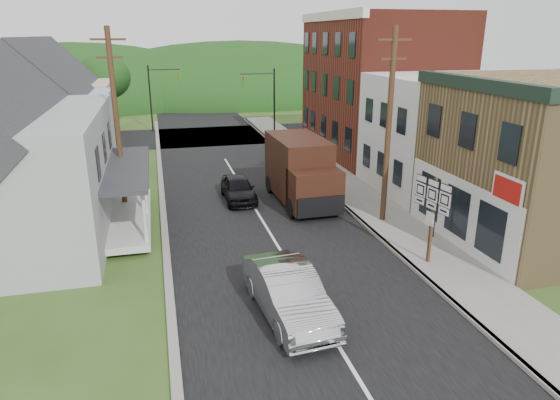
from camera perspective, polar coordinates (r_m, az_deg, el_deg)
ground at (r=19.77m, az=1.04°, el=-7.43°), size 120.00×120.00×0.00m
road at (r=28.88m, az=-4.09°, el=1.01°), size 9.00×90.00×0.02m
cross_road at (r=45.25m, az=-7.90°, el=7.26°), size 60.00×9.00×0.02m
sidewalk_right at (r=28.60m, az=8.34°, el=0.83°), size 2.80×55.00×0.15m
curb_right at (r=28.13m, az=5.79°, el=0.64°), size 0.20×55.00×0.15m
curb_left at (r=26.59m, az=-13.24°, el=-0.87°), size 0.30×55.00×0.12m
storefront_tan at (r=23.99m, az=28.23°, el=3.89°), size 8.00×8.00×7.00m
storefront_white at (r=29.86m, az=18.71°, el=7.09°), size 8.00×7.00×6.50m
storefront_red at (r=37.88m, az=11.25°, el=12.59°), size 8.00×12.00×10.00m
house_blue at (r=35.11m, az=-24.57°, el=8.71°), size 7.14×8.16×7.28m
house_cream at (r=43.99m, az=-23.27°, el=10.53°), size 7.14×8.16×7.28m
utility_pole_right at (r=23.41m, az=12.32°, el=8.26°), size 1.60×0.26×9.00m
utility_pole_left at (r=25.55m, az=-18.19°, el=8.59°), size 1.60×0.26×9.00m
traffic_signal_right at (r=41.93m, az=-1.60°, el=11.75°), size 2.87×0.20×6.00m
traffic_signal_left at (r=47.92m, az=-13.82°, el=12.08°), size 2.87×0.20×6.00m
tree_left_d at (r=49.51m, az=-19.52°, el=13.07°), size 4.80×4.80×6.94m
forested_ridge at (r=72.84m, az=-10.44°, el=11.32°), size 90.00×30.00×16.00m
silver_sedan at (r=16.10m, az=0.95°, el=-10.59°), size 2.19×5.08×1.63m
dark_sedan at (r=27.09m, az=-4.78°, el=1.30°), size 1.62×3.97×1.35m
delivery_van at (r=26.41m, az=2.42°, el=3.32°), size 2.71×6.23×3.45m
route_sign_cluster at (r=19.72m, az=16.98°, el=-0.94°), size 0.39×1.93×3.40m
warning_sign at (r=22.48m, az=17.39°, el=-0.59°), size 0.11×0.64×2.30m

